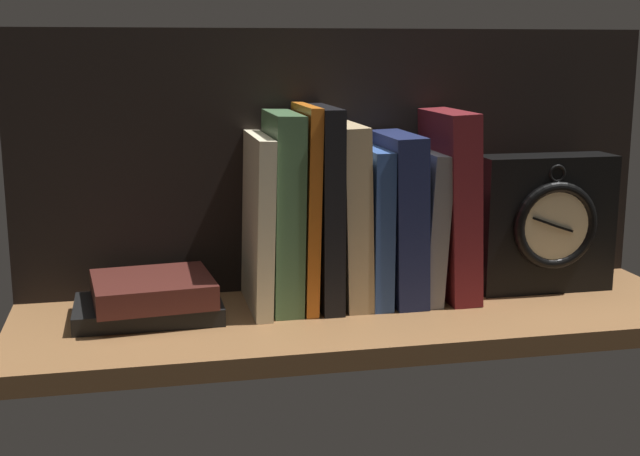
% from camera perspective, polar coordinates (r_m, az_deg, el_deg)
% --- Properties ---
extents(ground_plane, '(0.88, 0.27, 0.03)m').
position_cam_1_polar(ground_plane, '(1.10, 2.89, -6.20)').
color(ground_plane, brown).
extents(back_panel, '(0.88, 0.01, 0.35)m').
position_cam_1_polar(back_panel, '(1.18, 1.34, 4.55)').
color(back_panel, black).
rests_on(back_panel, ground_plane).
extents(book_cream_twain, '(0.03, 0.15, 0.22)m').
position_cam_1_polar(book_cream_twain, '(1.09, -4.18, 0.37)').
color(book_cream_twain, beige).
rests_on(book_cream_twain, ground_plane).
extents(book_green_romantic, '(0.04, 0.13, 0.25)m').
position_cam_1_polar(book_green_romantic, '(1.09, -2.53, 1.15)').
color(book_green_romantic, '#476B44').
rests_on(book_green_romantic, ground_plane).
extents(book_orange_pandolfini, '(0.02, 0.13, 0.26)m').
position_cam_1_polar(book_orange_pandolfini, '(1.09, -1.03, 1.44)').
color(book_orange_pandolfini, orange).
rests_on(book_orange_pandolfini, ground_plane).
extents(book_black_skeptic, '(0.03, 0.14, 0.26)m').
position_cam_1_polar(book_black_skeptic, '(1.10, 0.22, 1.44)').
color(book_black_skeptic, black).
rests_on(book_black_skeptic, ground_plane).
extents(book_tan_shortstories, '(0.04, 0.13, 0.23)m').
position_cam_1_polar(book_tan_shortstories, '(1.11, 1.88, 0.92)').
color(book_tan_shortstories, tan).
rests_on(book_tan_shortstories, ground_plane).
extents(book_blue_modern, '(0.03, 0.13, 0.20)m').
position_cam_1_polar(book_blue_modern, '(1.12, 3.48, 0.21)').
color(book_blue_modern, '#2D4C8E').
rests_on(book_blue_modern, ground_plane).
extents(book_navy_bierce, '(0.05, 0.14, 0.22)m').
position_cam_1_polar(book_navy_bierce, '(1.13, 5.26, 0.72)').
color(book_navy_bierce, '#192147').
rests_on(book_navy_bierce, ground_plane).
extents(book_gray_chess, '(0.03, 0.13, 0.20)m').
position_cam_1_polar(book_gray_chess, '(1.14, 6.97, 0.22)').
color(book_gray_chess, gray).
rests_on(book_gray_chess, ground_plane).
extents(book_maroon_dawkins, '(0.05, 0.14, 0.25)m').
position_cam_1_polar(book_maroon_dawkins, '(1.15, 8.65, 1.55)').
color(book_maroon_dawkins, maroon).
rests_on(book_maroon_dawkins, ground_plane).
extents(framed_clock, '(0.19, 0.07, 0.19)m').
position_cam_1_polar(framed_clock, '(1.20, 14.82, 0.31)').
color(framed_clock, black).
rests_on(framed_clock, ground_plane).
extents(book_stack_side, '(0.18, 0.14, 0.05)m').
position_cam_1_polar(book_stack_side, '(1.08, -11.25, -4.62)').
color(book_stack_side, black).
rests_on(book_stack_side, ground_plane).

